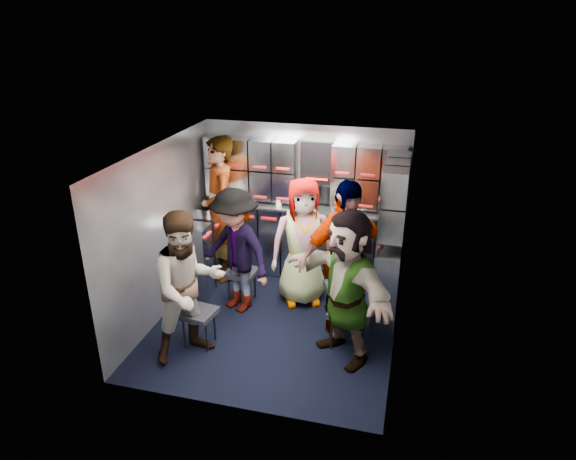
% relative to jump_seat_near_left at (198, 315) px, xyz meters
% --- Properties ---
extents(floor, '(3.00, 3.00, 0.00)m').
position_rel_jump_seat_near_left_xyz_m(floor, '(0.72, 0.63, -0.38)').
color(floor, black).
rests_on(floor, ground).
extents(wall_back, '(2.80, 0.04, 2.10)m').
position_rel_jump_seat_near_left_xyz_m(wall_back, '(0.72, 2.13, 0.67)').
color(wall_back, '#989EA6').
rests_on(wall_back, ground).
extents(wall_left, '(0.04, 3.00, 2.10)m').
position_rel_jump_seat_near_left_xyz_m(wall_left, '(-0.68, 0.63, 0.67)').
color(wall_left, '#989EA6').
rests_on(wall_left, ground).
extents(wall_right, '(0.04, 3.00, 2.10)m').
position_rel_jump_seat_near_left_xyz_m(wall_right, '(2.12, 0.63, 0.67)').
color(wall_right, '#989EA6').
rests_on(wall_right, ground).
extents(ceiling, '(2.80, 3.00, 0.02)m').
position_rel_jump_seat_near_left_xyz_m(ceiling, '(0.72, 0.63, 1.72)').
color(ceiling, silver).
rests_on(ceiling, wall_back).
extents(cart_bank_back, '(2.68, 0.38, 0.99)m').
position_rel_jump_seat_near_left_xyz_m(cart_bank_back, '(0.72, 1.92, 0.11)').
color(cart_bank_back, '#90959E').
rests_on(cart_bank_back, ground).
extents(cart_bank_left, '(0.38, 0.76, 0.99)m').
position_rel_jump_seat_near_left_xyz_m(cart_bank_left, '(-0.47, 1.19, 0.11)').
color(cart_bank_left, '#90959E').
rests_on(cart_bank_left, ground).
extents(counter, '(2.68, 0.42, 0.03)m').
position_rel_jump_seat_near_left_xyz_m(counter, '(0.72, 1.92, 0.63)').
color(counter, '#AEB0B5').
rests_on(counter, cart_bank_back).
extents(locker_bank_back, '(2.68, 0.28, 0.82)m').
position_rel_jump_seat_near_left_xyz_m(locker_bank_back, '(0.72, 1.98, 1.11)').
color(locker_bank_back, '#90959E').
rests_on(locker_bank_back, wall_back).
extents(locker_bank_right, '(0.28, 1.00, 0.82)m').
position_rel_jump_seat_near_left_xyz_m(locker_bank_right, '(1.97, 1.33, 1.11)').
color(locker_bank_right, '#90959E').
rests_on(locker_bank_right, wall_right).
extents(right_cabinet, '(0.28, 1.20, 1.00)m').
position_rel_jump_seat_near_left_xyz_m(right_cabinet, '(1.97, 1.23, 0.12)').
color(right_cabinet, '#90959E').
rests_on(right_cabinet, ground).
extents(coffee_niche, '(0.46, 0.16, 0.84)m').
position_rel_jump_seat_near_left_xyz_m(coffee_niche, '(0.90, 2.04, 1.09)').
color(coffee_niche, black).
rests_on(coffee_niche, wall_back).
extents(red_latch_strip, '(2.60, 0.02, 0.03)m').
position_rel_jump_seat_near_left_xyz_m(red_latch_strip, '(0.72, 1.72, 0.50)').
color(red_latch_strip, maroon).
rests_on(red_latch_strip, cart_bank_back).
extents(jump_seat_near_left, '(0.41, 0.40, 0.43)m').
position_rel_jump_seat_near_left_xyz_m(jump_seat_near_left, '(0.00, 0.00, 0.00)').
color(jump_seat_near_left, black).
rests_on(jump_seat_near_left, ground).
extents(jump_seat_mid_left, '(0.39, 0.38, 0.43)m').
position_rel_jump_seat_near_left_xyz_m(jump_seat_mid_left, '(0.15, 1.02, 0.00)').
color(jump_seat_mid_left, black).
rests_on(jump_seat_mid_left, ground).
extents(jump_seat_center, '(0.54, 0.53, 0.49)m').
position_rel_jump_seat_near_left_xyz_m(jump_seat_center, '(0.90, 1.39, 0.05)').
color(jump_seat_center, black).
rests_on(jump_seat_center, ground).
extents(jump_seat_mid_right, '(0.54, 0.52, 0.49)m').
position_rel_jump_seat_near_left_xyz_m(jump_seat_mid_right, '(1.49, 0.84, 0.05)').
color(jump_seat_mid_right, black).
rests_on(jump_seat_mid_right, ground).
extents(jump_seat_near_right, '(0.42, 0.40, 0.46)m').
position_rel_jump_seat_near_left_xyz_m(jump_seat_near_right, '(1.60, 0.39, 0.03)').
color(jump_seat_near_right, black).
rests_on(jump_seat_near_right, ground).
extents(attendant_standing, '(0.78, 0.87, 2.00)m').
position_rel_jump_seat_near_left_xyz_m(attendant_standing, '(-0.33, 1.58, 0.62)').
color(attendant_standing, black).
rests_on(attendant_standing, ground).
extents(attendant_arc_a, '(1.02, 1.02, 1.67)m').
position_rel_jump_seat_near_left_xyz_m(attendant_arc_a, '(0.00, -0.18, 0.45)').
color(attendant_arc_a, black).
rests_on(attendant_arc_a, ground).
extents(attendant_arc_b, '(1.18, 0.97, 1.59)m').
position_rel_jump_seat_near_left_xyz_m(attendant_arc_b, '(0.15, 0.84, 0.41)').
color(attendant_arc_b, black).
rests_on(attendant_arc_b, ground).
extents(attendant_arc_c, '(0.94, 0.79, 1.65)m').
position_rel_jump_seat_near_left_xyz_m(attendant_arc_c, '(0.90, 1.21, 0.44)').
color(attendant_arc_c, black).
rests_on(attendant_arc_c, ground).
extents(attendant_arc_d, '(1.14, 1.01, 1.85)m').
position_rel_jump_seat_near_left_xyz_m(attendant_arc_d, '(1.49, 0.66, 0.54)').
color(attendant_arc_d, black).
rests_on(attendant_arc_d, ground).
extents(attendant_arc_e, '(1.50, 1.42, 1.69)m').
position_rel_jump_seat_near_left_xyz_m(attendant_arc_e, '(1.60, 0.21, 0.46)').
color(attendant_arc_e, black).
rests_on(attendant_arc_e, ground).
extents(bottle_left, '(0.07, 0.07, 0.25)m').
position_rel_jump_seat_near_left_xyz_m(bottle_left, '(-0.08, 1.87, 0.77)').
color(bottle_left, white).
rests_on(bottle_left, counter).
extents(bottle_mid, '(0.07, 0.07, 0.24)m').
position_rel_jump_seat_near_left_xyz_m(bottle_mid, '(0.75, 1.87, 0.77)').
color(bottle_mid, white).
rests_on(bottle_mid, counter).
extents(bottle_right, '(0.06, 0.06, 0.27)m').
position_rel_jump_seat_near_left_xyz_m(bottle_right, '(1.16, 1.87, 0.78)').
color(bottle_right, white).
rests_on(bottle_right, counter).
extents(cup_left, '(0.07, 0.07, 0.10)m').
position_rel_jump_seat_near_left_xyz_m(cup_left, '(0.42, 1.86, 0.70)').
color(cup_left, beige).
rests_on(cup_left, counter).
extents(cup_right, '(0.08, 0.08, 0.11)m').
position_rel_jump_seat_near_left_xyz_m(cup_right, '(1.88, 1.86, 0.70)').
color(cup_right, beige).
rests_on(cup_right, counter).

